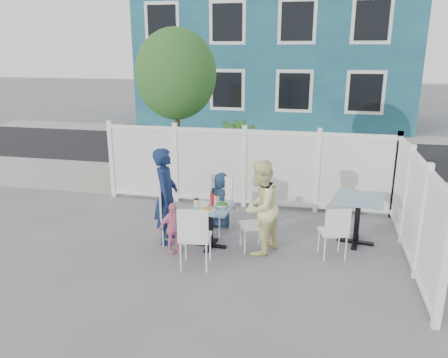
% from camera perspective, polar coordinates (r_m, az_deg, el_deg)
% --- Properties ---
extents(ground, '(80.00, 80.00, 0.00)m').
position_cam_1_polar(ground, '(6.94, -1.75, -10.10)').
color(ground, slate).
extents(near_sidewalk, '(24.00, 2.60, 0.01)m').
position_cam_1_polar(near_sidewalk, '(10.40, 3.38, -0.87)').
color(near_sidewalk, gray).
rests_on(near_sidewalk, ground).
extents(street, '(24.00, 5.00, 0.01)m').
position_cam_1_polar(street, '(13.95, 5.83, 3.57)').
color(street, black).
rests_on(street, ground).
extents(far_sidewalk, '(24.00, 1.60, 0.01)m').
position_cam_1_polar(far_sidewalk, '(16.97, 7.10, 5.85)').
color(far_sidewalk, gray).
rests_on(far_sidewalk, ground).
extents(building, '(11.00, 6.00, 6.00)m').
position_cam_1_polar(building, '(20.11, 6.93, 16.10)').
color(building, navy).
rests_on(building, ground).
extents(fence_back, '(5.86, 0.08, 1.60)m').
position_cam_1_polar(fence_back, '(8.84, 2.65, 1.26)').
color(fence_back, white).
rests_on(fence_back, ground).
extents(fence_right, '(0.08, 3.66, 1.60)m').
position_cam_1_polar(fence_right, '(7.15, 23.53, -3.88)').
color(fence_right, white).
rests_on(fence_right, ground).
extents(tree, '(1.80, 1.62, 3.59)m').
position_cam_1_polar(tree, '(9.84, -6.34, 13.41)').
color(tree, '#382316').
rests_on(tree, ground).
extents(utility_cabinet, '(0.68, 0.50, 1.23)m').
position_cam_1_polar(utility_cabinet, '(11.27, -11.68, 3.40)').
color(utility_cabinet, gold).
rests_on(utility_cabinet, ground).
extents(potted_shrub_a, '(1.00, 1.00, 1.64)m').
position_cam_1_polar(potted_shrub_a, '(9.56, 1.38, 2.67)').
color(potted_shrub_a, '#275520').
rests_on(potted_shrub_a, ground).
extents(potted_shrub_b, '(1.45, 1.31, 1.42)m').
position_cam_1_polar(potted_shrub_b, '(9.33, 14.30, 1.09)').
color(potted_shrub_b, '#275520').
rests_on(potted_shrub_b, ground).
extents(main_table, '(0.71, 0.71, 0.69)m').
position_cam_1_polar(main_table, '(7.06, -1.73, -4.84)').
color(main_table, slate).
rests_on(main_table, ground).
extents(spare_table, '(0.86, 0.86, 0.80)m').
position_cam_1_polar(spare_table, '(7.48, 17.13, -3.65)').
color(spare_table, slate).
rests_on(spare_table, ground).
extents(chair_left, '(0.51, 0.52, 0.92)m').
position_cam_1_polar(chair_left, '(7.29, -7.34, -4.31)').
color(chair_left, white).
rests_on(chair_left, ground).
extents(chair_right, '(0.49, 0.50, 0.85)m').
position_cam_1_polar(chair_right, '(7.02, 4.33, -5.39)').
color(chair_right, white).
rests_on(chair_right, ground).
extents(chair_back, '(0.56, 0.55, 0.97)m').
position_cam_1_polar(chair_back, '(7.72, -0.74, -2.71)').
color(chair_back, white).
rests_on(chair_back, ground).
extents(chair_near, '(0.48, 0.47, 0.97)m').
position_cam_1_polar(chair_near, '(6.36, -3.90, -7.11)').
color(chair_near, white).
rests_on(chair_near, ground).
extents(chair_spare, '(0.48, 0.47, 0.85)m').
position_cam_1_polar(chair_spare, '(6.88, 14.29, -6.35)').
color(chair_spare, white).
rests_on(chair_spare, ground).
extents(man, '(0.49, 0.65, 1.61)m').
position_cam_1_polar(man, '(7.24, -7.59, -2.21)').
color(man, '#122145').
rests_on(man, ground).
extents(woman, '(0.80, 0.89, 1.50)m').
position_cam_1_polar(woman, '(6.83, 4.75, -3.73)').
color(woman, '#F8E857').
rests_on(woman, ground).
extents(boy, '(0.51, 0.35, 1.01)m').
position_cam_1_polar(boy, '(7.87, -0.39, -2.77)').
color(boy, '#1A304B').
rests_on(boy, ground).
extents(toddler, '(0.49, 0.48, 0.83)m').
position_cam_1_polar(toddler, '(6.95, -6.72, -6.40)').
color(toddler, pink).
rests_on(toddler, ground).
extents(plate_main, '(0.23, 0.23, 0.01)m').
position_cam_1_polar(plate_main, '(6.87, -2.17, -4.03)').
color(plate_main, white).
rests_on(plate_main, main_table).
extents(plate_side, '(0.24, 0.24, 0.02)m').
position_cam_1_polar(plate_side, '(7.11, -2.85, -3.28)').
color(plate_side, white).
rests_on(plate_side, main_table).
extents(salad_bowl, '(0.25, 0.25, 0.06)m').
position_cam_1_polar(salad_bowl, '(6.98, -0.27, -3.45)').
color(salad_bowl, white).
rests_on(salad_bowl, main_table).
extents(coffee_cup_a, '(0.08, 0.08, 0.12)m').
position_cam_1_polar(coffee_cup_a, '(7.01, -3.62, -3.14)').
color(coffee_cup_a, beige).
rests_on(coffee_cup_a, main_table).
extents(coffee_cup_b, '(0.09, 0.09, 0.13)m').
position_cam_1_polar(coffee_cup_b, '(7.18, -0.96, -2.60)').
color(coffee_cup_b, beige).
rests_on(coffee_cup_b, main_table).
extents(ketchup_bottle, '(0.05, 0.05, 0.17)m').
position_cam_1_polar(ketchup_bottle, '(7.05, -1.57, -2.80)').
color(ketchup_bottle, '#B30E19').
rests_on(ketchup_bottle, main_table).
extents(salt_shaker, '(0.03, 0.03, 0.07)m').
position_cam_1_polar(salt_shaker, '(7.21, -1.83, -2.74)').
color(salt_shaker, white).
rests_on(salt_shaker, main_table).
extents(pepper_shaker, '(0.03, 0.03, 0.07)m').
position_cam_1_polar(pepper_shaker, '(7.27, -1.56, -2.62)').
color(pepper_shaker, black).
rests_on(pepper_shaker, main_table).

